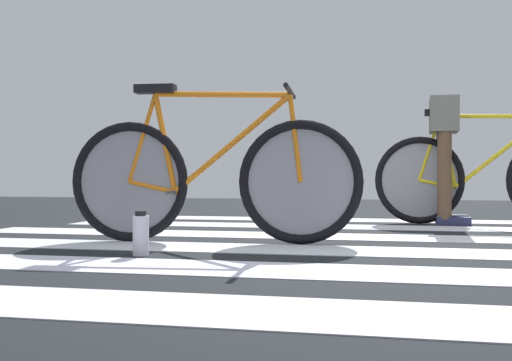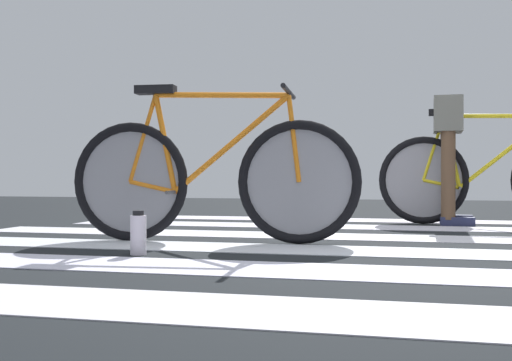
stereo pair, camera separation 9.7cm
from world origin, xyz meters
name	(u,v)px [view 1 (the left image)]	position (x,y,z in m)	size (l,w,h in m)	color
ground	(374,248)	(0.00, 0.00, 0.01)	(18.00, 14.00, 0.02)	black
crosswalk_markings	(375,244)	(0.00, 0.13, 0.02)	(5.46, 4.24, 0.00)	silver
bicycle_1_of_2	(213,177)	(-0.93, -0.02, 0.41)	(1.74, 0.52, 0.93)	black
bicycle_2_of_2	(485,177)	(0.84, 1.71, 0.41)	(1.74, 0.52, 0.93)	black
cyclist_2_of_2	(444,143)	(0.53, 1.72, 0.68)	(0.32, 0.42, 1.02)	brown
water_bottle	(141,234)	(-1.12, -0.65, 0.12)	(0.08, 0.08, 0.22)	white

